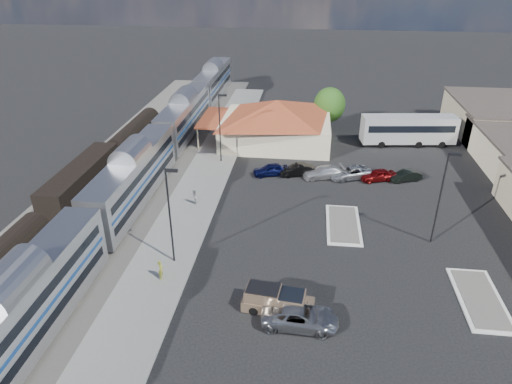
# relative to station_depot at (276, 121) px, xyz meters

# --- Properties ---
(ground) EXTENTS (280.00, 280.00, 0.00)m
(ground) POSITION_rel_station_depot_xyz_m (4.56, -24.00, -3.13)
(ground) COLOR black
(ground) RESTS_ON ground
(railbed) EXTENTS (16.00, 100.00, 0.12)m
(railbed) POSITION_rel_station_depot_xyz_m (-16.44, -16.00, -3.07)
(railbed) COLOR #4C4944
(railbed) RESTS_ON ground
(platform) EXTENTS (5.50, 92.00, 0.18)m
(platform) POSITION_rel_station_depot_xyz_m (-7.44, -18.00, -3.04)
(platform) COLOR gray
(platform) RESTS_ON ground
(passenger_train) EXTENTS (3.00, 104.00, 5.55)m
(passenger_train) POSITION_rel_station_depot_xyz_m (-13.44, -19.96, -0.26)
(passenger_train) COLOR silver
(passenger_train) RESTS_ON ground
(freight_cars) EXTENTS (2.80, 46.00, 4.00)m
(freight_cars) POSITION_rel_station_depot_xyz_m (-19.44, -19.81, -1.21)
(freight_cars) COLOR black
(freight_cars) RESTS_ON ground
(station_depot) EXTENTS (18.35, 12.24, 6.20)m
(station_depot) POSITION_rel_station_depot_xyz_m (0.00, 0.00, 0.00)
(station_depot) COLOR beige
(station_depot) RESTS_ON ground
(traffic_island_south) EXTENTS (3.30, 7.50, 0.21)m
(traffic_island_south) POSITION_rel_station_depot_xyz_m (8.56, -22.00, -3.03)
(traffic_island_south) COLOR silver
(traffic_island_south) RESTS_ON ground
(traffic_island_north) EXTENTS (3.30, 7.50, 0.21)m
(traffic_island_north) POSITION_rel_station_depot_xyz_m (18.56, -32.00, -3.03)
(traffic_island_north) COLOR silver
(traffic_island_north) RESTS_ON ground
(lamp_plat_s) EXTENTS (1.08, 0.25, 9.00)m
(lamp_plat_s) POSITION_rel_station_depot_xyz_m (-6.34, -30.00, 2.21)
(lamp_plat_s) COLOR black
(lamp_plat_s) RESTS_ON ground
(lamp_plat_n) EXTENTS (1.08, 0.25, 9.00)m
(lamp_plat_n) POSITION_rel_station_depot_xyz_m (-6.34, -8.00, 2.21)
(lamp_plat_n) COLOR black
(lamp_plat_n) RESTS_ON ground
(lamp_lot) EXTENTS (1.08, 0.25, 9.00)m
(lamp_lot) POSITION_rel_station_depot_xyz_m (16.66, -24.00, 2.21)
(lamp_lot) COLOR black
(lamp_lot) RESTS_ON ground
(tree_depot) EXTENTS (4.71, 4.71, 6.63)m
(tree_depot) POSITION_rel_station_depot_xyz_m (7.56, 6.00, 0.89)
(tree_depot) COLOR #382314
(tree_depot) RESTS_ON ground
(pickup_truck) EXTENTS (5.50, 2.49, 1.84)m
(pickup_truck) POSITION_rel_station_depot_xyz_m (3.04, -35.00, -2.26)
(pickup_truck) COLOR #A08162
(pickup_truck) RESTS_ON ground
(suv) EXTENTS (5.68, 2.75, 1.56)m
(suv) POSITION_rel_station_depot_xyz_m (4.72, -36.40, -2.35)
(suv) COLOR gray
(suv) RESTS_ON ground
(coach_bus) EXTENTS (13.22, 4.39, 4.16)m
(coach_bus) POSITION_rel_station_depot_xyz_m (18.54, 1.24, -0.73)
(coach_bus) COLOR silver
(coach_bus) RESTS_ON ground
(person_a) EXTENTS (0.52, 0.70, 1.74)m
(person_a) POSITION_rel_station_depot_xyz_m (-6.78, -32.54, -2.08)
(person_a) COLOR gold
(person_a) RESTS_ON platform
(person_b) EXTENTS (0.86, 0.98, 1.70)m
(person_b) POSITION_rel_station_depot_xyz_m (-7.09, -19.79, -2.10)
(person_b) COLOR silver
(person_b) RESTS_ON platform
(parked_car_a) EXTENTS (4.61, 2.88, 1.47)m
(parked_car_a) POSITION_rel_station_depot_xyz_m (0.32, -11.17, -2.40)
(parked_car_a) COLOR #0D1243
(parked_car_a) RESTS_ON ground
(parked_car_b) EXTENTS (4.62, 2.66, 1.44)m
(parked_car_b) POSITION_rel_station_depot_xyz_m (3.52, -10.87, -2.41)
(parked_car_b) COLOR black
(parked_car_b) RESTS_ON ground
(parked_car_c) EXTENTS (5.39, 3.38, 1.46)m
(parked_car_c) POSITION_rel_station_depot_xyz_m (6.72, -11.17, -2.40)
(parked_car_c) COLOR silver
(parked_car_c) RESTS_ON ground
(parked_car_d) EXTENTS (5.77, 4.20, 1.46)m
(parked_car_d) POSITION_rel_station_depot_xyz_m (9.92, -10.87, -2.40)
(parked_car_d) COLOR #999CA1
(parked_car_d) RESTS_ON ground
(parked_car_e) EXTENTS (4.48, 2.86, 1.42)m
(parked_car_e) POSITION_rel_station_depot_xyz_m (13.12, -11.17, -2.42)
(parked_car_e) COLOR maroon
(parked_car_e) RESTS_ON ground
(parked_car_f) EXTENTS (4.17, 2.71, 1.30)m
(parked_car_f) POSITION_rel_station_depot_xyz_m (16.32, -10.87, -2.48)
(parked_car_f) COLOR black
(parked_car_f) RESTS_ON ground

